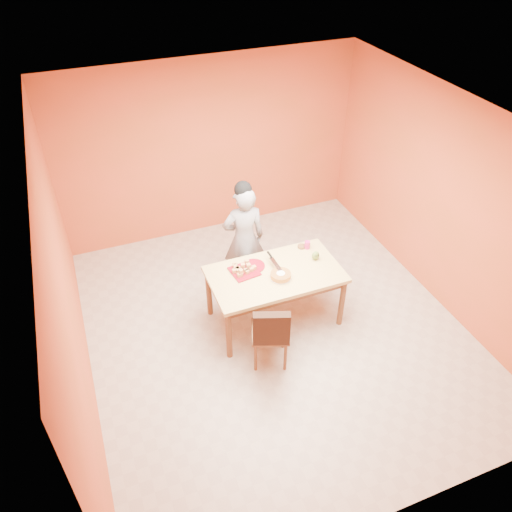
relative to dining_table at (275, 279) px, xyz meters
name	(u,v)px	position (x,y,z in m)	size (l,w,h in m)	color
floor	(275,328)	(-0.06, -0.18, -0.67)	(5.00, 5.00, 0.00)	beige
ceiling	(282,126)	(-0.06, -0.18, 2.03)	(5.00, 5.00, 0.00)	white
wall_back	(211,149)	(-0.06, 2.32, 0.68)	(4.50, 4.50, 0.00)	#D14E30
wall_left	(66,292)	(-2.31, -0.18, 0.68)	(5.00, 5.00, 0.00)	#D14E30
wall_right	(445,203)	(2.19, -0.18, 0.68)	(5.00, 5.00, 0.00)	#D14E30
dining_table	(275,279)	(0.00, 0.00, 0.00)	(1.60, 0.90, 0.76)	#D3BD6E
dining_chair	(271,331)	(-0.31, -0.62, -0.19)	(0.55, 0.61, 0.92)	brown
pastry_pile	(244,268)	(-0.34, 0.15, 0.16)	(0.28, 0.28, 0.09)	tan
person	(244,239)	(-0.12, 0.78, 0.11)	(0.56, 0.37, 1.55)	gray
pastry_platter	(244,271)	(-0.34, 0.15, 0.10)	(0.31, 0.31, 0.02)	maroon
red_dinner_plate	(254,266)	(-0.20, 0.21, 0.10)	(0.27, 0.27, 0.02)	maroon
white_cake_plate	(281,277)	(0.02, -0.11, 0.10)	(0.25, 0.25, 0.01)	white
sponge_cake	(281,275)	(0.02, -0.11, 0.13)	(0.25, 0.25, 0.06)	#C18631
cake_server	(276,264)	(0.03, 0.07, 0.17)	(0.05, 0.27, 0.01)	silver
egg_ornament	(316,256)	(0.57, 0.06, 0.15)	(0.10, 0.08, 0.12)	olive
magenta_glass	(307,245)	(0.58, 0.31, 0.15)	(0.07, 0.07, 0.10)	#CA1E71
checker_tin	(301,246)	(0.51, 0.35, 0.11)	(0.10, 0.10, 0.03)	#3E1F11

